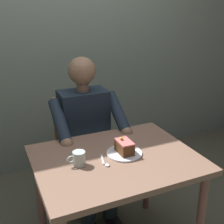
# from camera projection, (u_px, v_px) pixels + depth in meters

# --- Properties ---
(cafe_rear_panel) EXTENTS (6.40, 0.12, 3.00)m
(cafe_rear_panel) POSITION_uv_depth(u_px,v_px,m) (53.00, 14.00, 2.64)
(cafe_rear_panel) COLOR gray
(cafe_rear_panel) RESTS_ON ground
(dining_table) EXTENTS (0.96, 0.75, 0.73)m
(dining_table) POSITION_uv_depth(u_px,v_px,m) (116.00, 171.00, 1.77)
(dining_table) COLOR #876551
(dining_table) RESTS_ON ground
(chair) EXTENTS (0.42, 0.42, 0.89)m
(chair) POSITION_uv_depth(u_px,v_px,m) (81.00, 145.00, 2.41)
(chair) COLOR olive
(chair) RESTS_ON ground
(seated_person) EXTENTS (0.53, 0.58, 1.23)m
(seated_person) POSITION_uv_depth(u_px,v_px,m) (88.00, 136.00, 2.21)
(seated_person) COLOR #1B2836
(seated_person) RESTS_ON ground
(dessert_plate) EXTENTS (0.22, 0.22, 0.01)m
(dessert_plate) POSITION_uv_depth(u_px,v_px,m) (124.00, 153.00, 1.77)
(dessert_plate) COLOR silver
(dessert_plate) RESTS_ON dining_table
(cake_slice) EXTENTS (0.08, 0.13, 0.10)m
(cake_slice) POSITION_uv_depth(u_px,v_px,m) (124.00, 147.00, 1.75)
(cake_slice) COLOR #573218
(cake_slice) RESTS_ON dessert_plate
(coffee_cup) EXTENTS (0.11, 0.07, 0.08)m
(coffee_cup) POSITION_uv_depth(u_px,v_px,m) (78.00, 158.00, 1.63)
(coffee_cup) COLOR silver
(coffee_cup) RESTS_ON dining_table
(dessert_spoon) EXTENTS (0.04, 0.14, 0.01)m
(dessert_spoon) POSITION_uv_depth(u_px,v_px,m) (105.00, 162.00, 1.67)
(dessert_spoon) COLOR silver
(dessert_spoon) RESTS_ON dining_table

